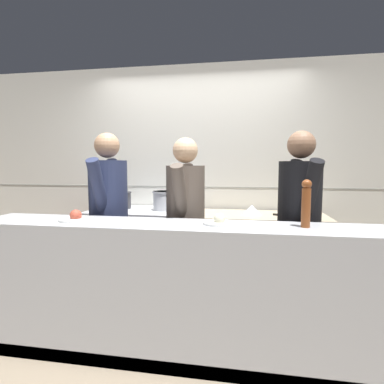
% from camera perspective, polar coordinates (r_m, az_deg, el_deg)
% --- Properties ---
extents(ground_plane, '(14.00, 14.00, 0.00)m').
position_cam_1_polar(ground_plane, '(2.70, -3.47, -26.43)').
color(ground_plane, '#7F705B').
extents(wall_back_tiled, '(8.00, 0.06, 2.60)m').
position_cam_1_polar(wall_back_tiled, '(3.65, 1.23, 3.37)').
color(wall_back_tiled, silver).
rests_on(wall_back_tiled, ground_plane).
extents(oven_range, '(1.13, 0.71, 0.91)m').
position_cam_1_polar(oven_range, '(3.53, -9.45, -10.65)').
color(oven_range, maroon).
rests_on(oven_range, ground_plane).
extents(prep_counter, '(1.37, 0.65, 0.89)m').
position_cam_1_polar(prep_counter, '(3.36, 12.69, -11.78)').
color(prep_counter, gray).
rests_on(prep_counter, ground_plane).
extents(pass_counter, '(3.18, 0.45, 1.00)m').
position_cam_1_polar(pass_counter, '(2.30, -1.13, -18.51)').
color(pass_counter, '#B7BABF').
rests_on(pass_counter, ground_plane).
extents(stock_pot, '(0.28, 0.28, 0.19)m').
position_cam_1_polar(stock_pot, '(3.56, -13.69, -1.43)').
color(stock_pot, '#2D2D33').
rests_on(stock_pot, oven_range).
extents(sauce_pot, '(0.28, 0.28, 0.21)m').
position_cam_1_polar(sauce_pot, '(3.35, -5.16, -1.55)').
color(sauce_pot, '#B7BABF').
rests_on(sauce_pot, oven_range).
extents(mixing_bowl_steel, '(0.21, 0.21, 0.11)m').
position_cam_1_polar(mixing_bowl_steel, '(3.21, 11.32, -3.35)').
color(mixing_bowl_steel, '#B7BABF').
rests_on(mixing_bowl_steel, prep_counter).
extents(chefs_knife, '(0.31, 0.18, 0.02)m').
position_cam_1_polar(chefs_knife, '(3.19, 17.45, -4.37)').
color(chefs_knife, '#B7BABF').
rests_on(chefs_knife, prep_counter).
extents(plated_dish_main, '(0.25, 0.25, 0.09)m').
position_cam_1_polar(plated_dish_main, '(2.43, -21.24, -4.62)').
color(plated_dish_main, white).
rests_on(plated_dish_main, pass_counter).
extents(plated_dish_appetiser, '(0.23, 0.23, 0.08)m').
position_cam_1_polar(plated_dish_appetiser, '(2.14, 5.22, -5.64)').
color(plated_dish_appetiser, white).
rests_on(plated_dish_appetiser, pass_counter).
extents(pepper_mill, '(0.07, 0.07, 0.32)m').
position_cam_1_polar(pepper_mill, '(2.15, 20.91, -1.88)').
color(pepper_mill, brown).
rests_on(pepper_mill, pass_counter).
extents(chef_head_cook, '(0.37, 0.75, 1.70)m').
position_cam_1_polar(chef_head_cook, '(2.86, -15.56, -4.43)').
color(chef_head_cook, black).
rests_on(chef_head_cook, ground_plane).
extents(chef_sous, '(0.35, 0.72, 1.65)m').
position_cam_1_polar(chef_sous, '(2.64, -1.25, -5.69)').
color(chef_sous, black).
rests_on(chef_sous, ground_plane).
extents(chef_line, '(0.40, 0.74, 1.69)m').
position_cam_1_polar(chef_line, '(2.63, 19.67, -5.51)').
color(chef_line, black).
rests_on(chef_line, ground_plane).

